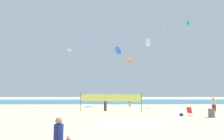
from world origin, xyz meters
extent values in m
plane|color=beige|center=(0.00, 0.00, 0.00)|extent=(120.00, 120.00, 0.00)
cube|color=teal|center=(0.00, 30.69, 0.00)|extent=(120.00, 20.00, 0.01)
cylinder|color=navy|center=(-3.96, -7.87, 1.04)|extent=(0.37, 0.37, 0.61)
sphere|color=#997051|center=(-3.96, -7.87, 1.48)|extent=(0.27, 0.27, 0.27)
sphere|color=beige|center=(-3.55, -7.92, 0.87)|extent=(0.16, 0.16, 0.16)
cube|color=maroon|center=(11.41, 8.80, 0.42)|extent=(0.40, 0.24, 0.84)
cylinder|color=#99B28C|center=(11.41, 8.80, 1.19)|extent=(0.42, 0.42, 0.69)
sphere|color=beige|center=(11.41, 8.80, 1.69)|extent=(0.31, 0.31, 0.31)
cube|color=#99B28C|center=(1.23, 15.71, 0.36)|extent=(0.34, 0.21, 0.72)
cylinder|color=maroon|center=(1.23, 15.71, 1.01)|extent=(0.36, 0.36, 0.59)
sphere|color=beige|center=(1.23, 15.71, 1.44)|extent=(0.26, 0.26, 0.26)
cube|color=#2D2D33|center=(-2.63, 9.34, 0.36)|extent=(0.35, 0.21, 0.72)
cylinder|color=#2D2D33|center=(-2.63, 9.34, 1.02)|extent=(0.36, 0.36, 0.60)
sphere|color=beige|center=(-2.63, 9.34, 1.45)|extent=(0.27, 0.27, 0.27)
cube|color=red|center=(6.45, 4.41, 0.32)|extent=(0.52, 0.48, 0.03)
cube|color=red|center=(6.45, 4.70, 0.60)|extent=(0.52, 0.23, 0.57)
cylinder|color=silver|center=(6.45, 4.26, 0.16)|extent=(0.03, 0.03, 0.32)
cylinder|color=silver|center=(6.45, 4.55, 0.16)|extent=(0.03, 0.03, 0.32)
cylinder|color=#595960|center=(8.12, 3.39, 0.42)|extent=(0.63, 0.63, 0.84)
cylinder|color=#4C4C51|center=(-5.93, 9.72, 1.20)|extent=(0.08, 0.08, 2.40)
cylinder|color=#4C4C51|center=(1.94, 8.09, 1.20)|extent=(0.08, 0.08, 2.40)
cube|color=#EAE566|center=(-1.99, 8.91, 1.73)|extent=(7.88, 1.65, 0.90)
cube|color=navy|center=(5.46, 4.35, 0.14)|extent=(0.35, 0.17, 0.28)
cylinder|color=silver|center=(5.22, 19.05, 5.89)|extent=(0.01, 0.01, 11.79)
cube|color=white|center=(5.22, 19.05, 11.79)|extent=(0.89, 0.89, 1.27)
cylinder|color=silver|center=(-4.99, 17.17, 6.38)|extent=(0.01, 0.01, 12.77)
pyramid|color=blue|center=(-4.99, 17.14, 12.85)|extent=(0.86, 0.87, 0.42)
cylinder|color=silver|center=(1.48, 17.35, 4.05)|extent=(0.01, 0.01, 8.10)
cylinder|color=orange|center=(1.48, 17.35, 8.10)|extent=(1.56, 0.48, 0.45)
sphere|color=green|center=(1.48, 17.35, 7.78)|extent=(0.27, 0.27, 0.27)
cylinder|color=silver|center=(-0.61, 15.75, 4.73)|extent=(0.01, 0.01, 9.46)
ellipsoid|color=blue|center=(-0.61, 15.75, 9.46)|extent=(1.47, 2.98, 1.52)
cube|color=yellow|center=(-0.61, 15.75, 9.86)|extent=(0.54, 0.06, 0.68)
cylinder|color=silver|center=(-9.87, 14.81, 10.69)|extent=(0.01, 0.01, 21.37)
cylinder|color=silver|center=(-7.62, 9.91, 4.09)|extent=(0.01, 0.01, 8.19)
pyramid|color=yellow|center=(-7.61, 9.91, 8.25)|extent=(0.72, 0.71, 0.28)
cylinder|color=silver|center=(-7.73, 15.94, 5.32)|extent=(0.01, 0.01, 10.63)
pyramid|color=red|center=(-7.71, 15.93, 10.69)|extent=(0.62, 0.61, 0.21)
cylinder|color=silver|center=(10.15, 12.59, 6.55)|extent=(0.01, 0.01, 13.11)
cone|color=green|center=(10.15, 12.59, 13.11)|extent=(0.81, 1.33, 1.27)
cylinder|color=silver|center=(5.09, 7.99, 7.96)|extent=(0.01, 0.01, 15.93)
camera|label=1|loc=(-1.96, -15.21, 2.64)|focal=29.56mm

